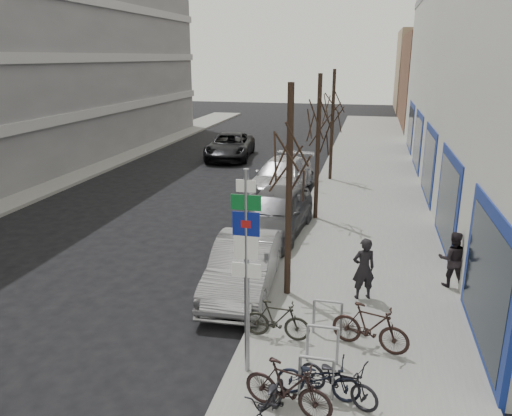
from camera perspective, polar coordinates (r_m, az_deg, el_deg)
The scene contains 25 objects.
ground at distance 11.14m, azimuth -13.60°, elevation -16.59°, with size 120.00×120.00×0.00m, color black.
sidewalk_east at distance 19.16m, azimuth 12.43°, elevation -1.69°, with size 5.00×70.00×0.15m, color slate.
sidewalk_west at distance 24.63m, azimuth -26.49°, elevation 1.05°, with size 3.00×70.00×0.15m, color slate.
brick_building_far at distance 49.00m, azimuth 23.66°, elevation 13.16°, with size 12.00×14.00×8.00m, color brown.
tan_building_far at distance 63.86m, azimuth 21.83°, elevation 14.38°, with size 13.00×12.00×9.00m, color #937A5B.
highway_sign_pole at distance 9.19m, azimuth -1.08°, elevation -6.18°, with size 0.55×0.10×4.20m.
bike_rack at distance 10.35m, azimuth 7.63°, elevation -14.71°, with size 0.66×2.26×0.83m.
tree_near at distance 12.01m, azimuth 3.90°, elevation 7.50°, with size 1.80×1.80×5.50m.
tree_mid at distance 18.40m, azimuth 7.22°, elevation 10.69°, with size 1.80×1.80×5.50m.
tree_far at distance 24.85m, azimuth 8.84°, elevation 12.22°, with size 1.80×1.80×5.50m.
meter_front at distance 12.54m, azimuth 1.20°, elevation -7.29°, with size 0.10×0.08×1.27m.
meter_mid at distance 17.63m, azimuth 4.87°, elevation -0.10°, with size 0.10×0.08×1.27m.
meter_back at distance 22.91m, azimuth 6.86°, elevation 3.83°, with size 0.10×0.08×1.27m.
bike_near_left at distance 8.80m, azimuth 1.51°, elevation -21.28°, with size 0.47×1.55×0.95m, color black.
bike_near_right at distance 9.07m, azimuth 3.68°, elevation -19.76°, with size 0.49×1.64×1.00m, color black.
bike_mid_curb at distance 9.46m, azimuth 7.17°, elevation -18.38°, with size 0.46×1.52×0.93m, color black.
bike_mid_inner at distance 11.09m, azimuth 2.39°, elevation -12.61°, with size 0.44×1.48×0.90m, color black.
bike_far_curb at distance 9.46m, azimuth 9.41°, elevation -18.42°, with size 0.47×1.56×0.95m, color black.
bike_far_inner at distance 10.97m, azimuth 12.93°, elevation -13.08°, with size 0.50×1.67×1.02m, color black.
parked_car_front at distance 13.34m, azimuth -1.42°, elevation -6.65°, with size 1.54×4.43×1.46m, color #9C9CA0.
parked_car_mid at distance 17.40m, azimuth 2.23°, elevation -0.52°, with size 2.00×4.97×1.69m, color #454549.
parked_car_back at distance 22.97m, azimuth 2.94°, elevation 3.62°, with size 2.19×5.40×1.57m, color #B8B8BE.
lane_car at distance 31.05m, azimuth -2.98°, elevation 7.10°, with size 2.55×5.54×1.54m, color black.
pedestrian_near at distance 12.90m, azimuth 12.21°, elevation -6.78°, with size 0.59×0.39×1.62m, color black.
pedestrian_far at distance 14.27m, azimuth 21.55°, elevation -5.42°, with size 0.57×0.39×1.55m, color black.
Camera 1 is at (4.47, -8.20, 6.07)m, focal length 35.00 mm.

